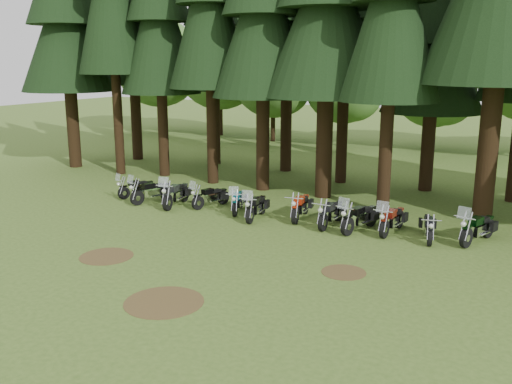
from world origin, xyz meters
TOP-DOWN VIEW (x-y plane):
  - ground at (0.00, 0.00)m, footprint 120.00×120.00m
  - pine_front_0 at (-16.20, 9.28)m, footprint 5.49×5.49m
  - pine_back_1 at (-9.26, 14.35)m, footprint 4.52×4.52m
  - pine_back_4 at (4.04, 13.25)m, footprint 4.94×4.94m
  - decid_0 at (-22.10, 25.26)m, footprint 8.00×7.78m
  - decid_1 at (-15.99, 25.76)m, footprint 7.91×7.69m
  - decid_2 at (-10.43, 24.78)m, footprint 6.72×6.53m
  - decid_3 at (-4.71, 25.13)m, footprint 6.12×5.95m
  - decid_4 at (1.58, 26.32)m, footprint 5.93×5.76m
  - dirt_patch_0 at (-3.00, -2.00)m, footprint 1.80×1.80m
  - dirt_patch_1 at (4.50, 0.50)m, footprint 1.40×1.40m
  - dirt_patch_2 at (1.00, -4.00)m, footprint 2.20×2.20m
  - motorcycle_0 at (-7.69, 5.02)m, footprint 0.95×1.98m
  - motorcycle_1 at (-6.39, 4.55)m, footprint 0.98×2.27m
  - motorcycle_2 at (-5.01, 4.56)m, footprint 0.78×2.49m
  - motorcycle_3 at (-3.57, 5.19)m, footprint 0.88×2.09m
  - motorcycle_4 at (-2.06, 5.05)m, footprint 1.02×2.10m
  - motorcycle_5 at (-0.85, 4.49)m, footprint 0.69×2.30m
  - motorcycle_6 at (0.75, 5.40)m, footprint 0.57×2.36m
  - motorcycle_7 at (2.24, 5.05)m, footprint 0.32×2.33m
  - motorcycle_8 at (3.46, 4.93)m, footprint 0.84×2.42m
  - motorcycle_9 at (4.62, 5.29)m, footprint 0.51×2.35m
  - motorcycle_10 at (6.02, 5.13)m, footprint 0.73×2.06m
  - motorcycle_11 at (7.64, 5.63)m, footprint 1.02×2.42m

SIDE VIEW (x-z plane):
  - ground at x=0.00m, z-range 0.00..0.00m
  - dirt_patch_0 at x=-3.00m, z-range 0.00..0.01m
  - dirt_patch_1 at x=4.50m, z-range 0.00..0.01m
  - dirt_patch_2 at x=1.00m, z-range 0.00..0.01m
  - motorcycle_0 at x=-7.69m, z-range -0.21..1.07m
  - motorcycle_10 at x=6.02m, z-range 0.01..0.87m
  - motorcycle_3 at x=-3.57m, z-range -0.22..1.11m
  - motorcycle_4 at x=-2.06m, z-range -0.23..1.13m
  - motorcycle_7 at x=2.24m, z-range 0.01..0.96m
  - motorcycle_5 at x=-0.85m, z-range -0.24..1.21m
  - motorcycle_1 at x=-6.39m, z-range -0.24..1.21m
  - motorcycle_6 at x=0.75m, z-range 0.01..0.97m
  - motorcycle_9 at x=4.62m, z-range -0.24..1.23m
  - motorcycle_8 at x=3.46m, z-range -0.25..1.27m
  - motorcycle_11 at x=7.64m, z-range -0.26..1.29m
  - motorcycle_2 at x=-5.01m, z-range -0.26..1.31m
  - decid_4 at x=1.58m, z-range 0.67..8.07m
  - decid_3 at x=-4.71m, z-range 0.69..8.34m
  - decid_2 at x=-10.43m, z-range 0.76..9.15m
  - decid_1 at x=-15.99m, z-range 0.89..10.77m
  - decid_0 at x=-22.10m, z-range 0.90..10.90m
  - pine_back_4 at x=4.04m, z-range 1.36..15.14m
  - pine_front_0 at x=-16.20m, z-range 1.60..17.77m
  - pine_back_1 at x=-9.26m, z-range 1.60..17.82m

